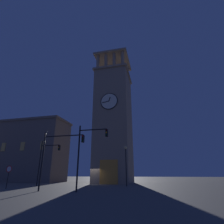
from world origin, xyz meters
name	(u,v)px	position (x,y,z in m)	size (l,w,h in m)	color
ground_plane	(92,184)	(0.00, 0.00, 0.00)	(200.00, 200.00, 0.00)	#56544F
clocktower	(114,122)	(-2.85, -4.21, 11.98)	(7.30, 8.59, 29.08)	gray
adjacent_wing_building	(24,151)	(19.09, -5.60, 6.84)	(19.88, 7.72, 13.64)	#75665B
traffic_signal_near	(87,147)	(-4.18, 13.59, 4.20)	(3.13, 0.41, 6.48)	black
traffic_signal_mid	(56,150)	(-0.74, 13.63, 4.01)	(4.65, 0.41, 5.94)	black
traffic_signal_far	(46,157)	(4.89, 6.86, 4.06)	(3.15, 0.41, 6.36)	black
street_lamp	(126,158)	(-6.57, 4.08, 3.86)	(0.44, 0.44, 5.60)	black
no_horn_sign	(9,171)	(6.24, 11.95, 2.00)	(0.78, 0.14, 2.57)	black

